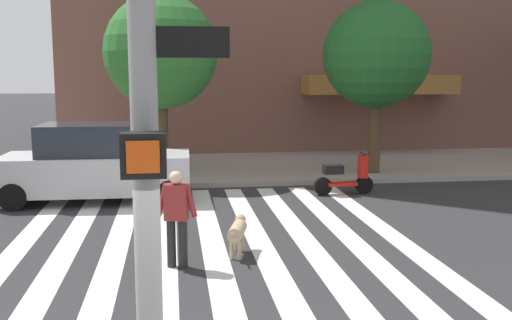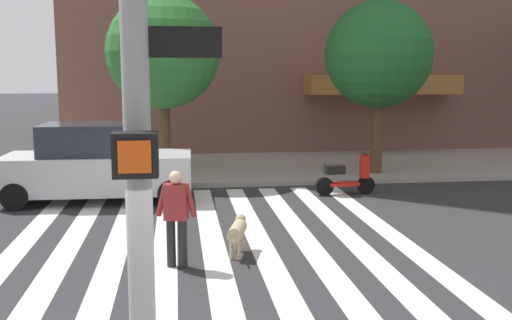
{
  "view_description": "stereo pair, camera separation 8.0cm",
  "coord_description": "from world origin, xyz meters",
  "px_view_note": "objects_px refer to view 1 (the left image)",
  "views": [
    {
      "loc": [
        -0.15,
        -4.41,
        3.27
      ],
      "look_at": [
        1.3,
        5.86,
        1.71
      ],
      "focal_mm": 41.87,
      "sensor_mm": 36.0,
      "label": 1
    },
    {
      "loc": [
        -0.07,
        -4.42,
        3.27
      ],
      "look_at": [
        1.3,
        5.86,
        1.71
      ],
      "focal_mm": 41.87,
      "sensor_mm": 36.0,
      "label": 2
    }
  ],
  "objects_px": {
    "traffic_light_pole": "(143,30)",
    "street_tree_nearest": "(161,52)",
    "pedestrian_dog_walker": "(177,213)",
    "street_tree_middle": "(377,55)",
    "parked_car_behind_first": "(95,165)",
    "parked_scooter": "(344,177)",
    "dog_on_leash": "(238,230)"
  },
  "relations": [
    {
      "from": "street_tree_middle",
      "to": "pedestrian_dog_walker",
      "type": "height_order",
      "value": "street_tree_middle"
    },
    {
      "from": "parked_car_behind_first",
      "to": "street_tree_middle",
      "type": "distance_m",
      "value": 8.86
    },
    {
      "from": "parked_car_behind_first",
      "to": "street_tree_middle",
      "type": "bearing_deg",
      "value": 16.1
    },
    {
      "from": "parked_scooter",
      "to": "pedestrian_dog_walker",
      "type": "bearing_deg",
      "value": -129.51
    },
    {
      "from": "street_tree_nearest",
      "to": "pedestrian_dog_walker",
      "type": "xyz_separation_m",
      "value": [
        0.34,
        -8.75,
        -2.89
      ]
    },
    {
      "from": "parked_scooter",
      "to": "street_tree_middle",
      "type": "relative_size",
      "value": 0.31
    },
    {
      "from": "traffic_light_pole",
      "to": "parked_car_behind_first",
      "type": "height_order",
      "value": "traffic_light_pole"
    },
    {
      "from": "parked_car_behind_first",
      "to": "street_tree_nearest",
      "type": "relative_size",
      "value": 0.86
    },
    {
      "from": "parked_scooter",
      "to": "pedestrian_dog_walker",
      "type": "xyz_separation_m",
      "value": [
        -4.45,
        -5.39,
        0.45
      ]
    },
    {
      "from": "street_tree_nearest",
      "to": "dog_on_leash",
      "type": "relative_size",
      "value": 4.93
    },
    {
      "from": "street_tree_middle",
      "to": "dog_on_leash",
      "type": "xyz_separation_m",
      "value": [
        -5.01,
        -7.23,
        -3.29
      ]
    },
    {
      "from": "parked_car_behind_first",
      "to": "parked_scooter",
      "type": "bearing_deg",
      "value": -0.63
    },
    {
      "from": "parked_car_behind_first",
      "to": "pedestrian_dog_walker",
      "type": "height_order",
      "value": "parked_car_behind_first"
    },
    {
      "from": "dog_on_leash",
      "to": "pedestrian_dog_walker",
      "type": "bearing_deg",
      "value": -152.49
    },
    {
      "from": "street_tree_nearest",
      "to": "street_tree_middle",
      "type": "bearing_deg",
      "value": -8.49
    },
    {
      "from": "parked_scooter",
      "to": "dog_on_leash",
      "type": "distance_m",
      "value": 5.89
    },
    {
      "from": "traffic_light_pole",
      "to": "pedestrian_dog_walker",
      "type": "bearing_deg",
      "value": 87.94
    },
    {
      "from": "pedestrian_dog_walker",
      "to": "parked_scooter",
      "type": "bearing_deg",
      "value": 50.49
    },
    {
      "from": "parked_car_behind_first",
      "to": "street_tree_middle",
      "type": "height_order",
      "value": "street_tree_middle"
    },
    {
      "from": "street_tree_middle",
      "to": "dog_on_leash",
      "type": "bearing_deg",
      "value": -124.73
    },
    {
      "from": "traffic_light_pole",
      "to": "pedestrian_dog_walker",
      "type": "height_order",
      "value": "traffic_light_pole"
    },
    {
      "from": "street_tree_nearest",
      "to": "street_tree_middle",
      "type": "height_order",
      "value": "street_tree_nearest"
    },
    {
      "from": "parked_car_behind_first",
      "to": "parked_scooter",
      "type": "xyz_separation_m",
      "value": [
        6.44,
        -0.07,
        -0.45
      ]
    },
    {
      "from": "parked_car_behind_first",
      "to": "dog_on_leash",
      "type": "xyz_separation_m",
      "value": [
        3.06,
        -4.9,
        -0.48
      ]
    },
    {
      "from": "parked_scooter",
      "to": "dog_on_leash",
      "type": "relative_size",
      "value": 1.49
    },
    {
      "from": "parked_car_behind_first",
      "to": "parked_scooter",
      "type": "distance_m",
      "value": 6.45
    },
    {
      "from": "parked_scooter",
      "to": "street_tree_middle",
      "type": "height_order",
      "value": "street_tree_middle"
    },
    {
      "from": "traffic_light_pole",
      "to": "street_tree_middle",
      "type": "xyz_separation_m",
      "value": [
        6.3,
        13.64,
        0.21
      ]
    },
    {
      "from": "parked_scooter",
      "to": "dog_on_leash",
      "type": "xyz_separation_m",
      "value": [
        -3.37,
        -4.83,
        -0.03
      ]
    },
    {
      "from": "street_tree_middle",
      "to": "pedestrian_dog_walker",
      "type": "relative_size",
      "value": 3.19
    },
    {
      "from": "traffic_light_pole",
      "to": "street_tree_nearest",
      "type": "bearing_deg",
      "value": 90.51
    },
    {
      "from": "traffic_light_pole",
      "to": "pedestrian_dog_walker",
      "type": "xyz_separation_m",
      "value": [
        0.21,
        5.85,
        -2.59
      ]
    }
  ]
}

